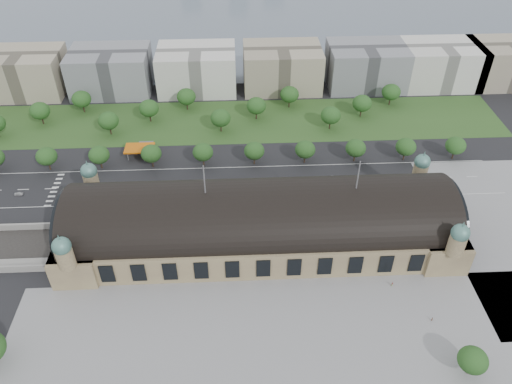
{
  "coord_description": "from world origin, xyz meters",
  "views": [
    {
      "loc": [
        -8.32,
        -141.09,
        138.23
      ],
      "look_at": [
        -1.01,
        13.92,
        14.0
      ],
      "focal_mm": 35.0,
      "sensor_mm": 36.0,
      "label": 1
    }
  ],
  "objects_px": {
    "pedestrian_1": "(432,319)",
    "parked_car_5": "(214,201)",
    "parked_car_3": "(133,208)",
    "pedestrian_0": "(392,284)",
    "parked_car_4": "(119,210)",
    "traffic_car_5": "(333,178)",
    "traffic_car_4": "(231,196)",
    "bus_west": "(273,191)",
    "traffic_car_2": "(140,190)",
    "parked_car_2": "(155,203)",
    "bus_mid": "(286,187)",
    "bus_east": "(330,186)",
    "parked_car_6": "(204,201)",
    "traffic_car_6": "(385,187)",
    "parked_car_0": "(70,206)",
    "traffic_car_0": "(19,194)",
    "traffic_car_1": "(86,185)",
    "parked_car_1": "(134,206)",
    "petrol_station": "(143,147)"
  },
  "relations": [
    {
      "from": "bus_mid",
      "to": "bus_east",
      "type": "relative_size",
      "value": 0.99
    },
    {
      "from": "parked_car_1",
      "to": "traffic_car_6",
      "type": "bearing_deg",
      "value": 67.55
    },
    {
      "from": "parked_car_0",
      "to": "parked_car_1",
      "type": "bearing_deg",
      "value": 53.55
    },
    {
      "from": "parked_car_5",
      "to": "parked_car_6",
      "type": "distance_m",
      "value": 4.39
    },
    {
      "from": "pedestrian_1",
      "to": "parked_car_5",
      "type": "bearing_deg",
      "value": 70.72
    },
    {
      "from": "traffic_car_4",
      "to": "pedestrian_1",
      "type": "xyz_separation_m",
      "value": [
        66.57,
        -68.86,
        0.05
      ]
    },
    {
      "from": "parked_car_5",
      "to": "traffic_car_0",
      "type": "bearing_deg",
      "value": -133.93
    },
    {
      "from": "traffic_car_6",
      "to": "parked_car_1",
      "type": "bearing_deg",
      "value": -81.15
    },
    {
      "from": "parked_car_0",
      "to": "bus_mid",
      "type": "bearing_deg",
      "value": 61.73
    },
    {
      "from": "traffic_car_0",
      "to": "petrol_station",
      "type": "bearing_deg",
      "value": 125.93
    },
    {
      "from": "traffic_car_0",
      "to": "bus_mid",
      "type": "relative_size",
      "value": 0.31
    },
    {
      "from": "traffic_car_2",
      "to": "traffic_car_1",
      "type": "bearing_deg",
      "value": -101.19
    },
    {
      "from": "traffic_car_5",
      "to": "parked_car_2",
      "type": "bearing_deg",
      "value": 97.93
    },
    {
      "from": "bus_west",
      "to": "parked_car_2",
      "type": "bearing_deg",
      "value": 93.09
    },
    {
      "from": "traffic_car_4",
      "to": "parked_car_0",
      "type": "bearing_deg",
      "value": -92.89
    },
    {
      "from": "traffic_car_0",
      "to": "parked_car_4",
      "type": "distance_m",
      "value": 47.78
    },
    {
      "from": "parked_car_1",
      "to": "traffic_car_0",
      "type": "bearing_deg",
      "value": -128.84
    },
    {
      "from": "traffic_car_4",
      "to": "petrol_station",
      "type": "bearing_deg",
      "value": -136.49
    },
    {
      "from": "traffic_car_0",
      "to": "traffic_car_4",
      "type": "bearing_deg",
      "value": 90.92
    },
    {
      "from": "traffic_car_2",
      "to": "pedestrian_1",
      "type": "bearing_deg",
      "value": 55.78
    },
    {
      "from": "parked_car_5",
      "to": "bus_mid",
      "type": "bearing_deg",
      "value": 64.7
    },
    {
      "from": "traffic_car_1",
      "to": "bus_mid",
      "type": "height_order",
      "value": "bus_mid"
    },
    {
      "from": "traffic_car_0",
      "to": "traffic_car_1",
      "type": "height_order",
      "value": "traffic_car_1"
    },
    {
      "from": "parked_car_4",
      "to": "bus_east",
      "type": "bearing_deg",
      "value": 71.73
    },
    {
      "from": "parked_car_4",
      "to": "traffic_car_5",
      "type": "bearing_deg",
      "value": 75.84
    },
    {
      "from": "parked_car_4",
      "to": "pedestrian_1",
      "type": "distance_m",
      "value": 129.76
    },
    {
      "from": "traffic_car_5",
      "to": "parked_car_3",
      "type": "height_order",
      "value": "traffic_car_5"
    },
    {
      "from": "traffic_car_5",
      "to": "parked_car_5",
      "type": "height_order",
      "value": "traffic_car_5"
    },
    {
      "from": "traffic_car_0",
      "to": "traffic_car_1",
      "type": "distance_m",
      "value": 28.9
    },
    {
      "from": "traffic_car_6",
      "to": "parked_car_3",
      "type": "distance_m",
      "value": 111.33
    },
    {
      "from": "parked_car_6",
      "to": "bus_east",
      "type": "relative_size",
      "value": 0.45
    },
    {
      "from": "petrol_station",
      "to": "traffic_car_4",
      "type": "height_order",
      "value": "petrol_station"
    },
    {
      "from": "traffic_car_2",
      "to": "parked_car_2",
      "type": "height_order",
      "value": "parked_car_2"
    },
    {
      "from": "bus_east",
      "to": "pedestrian_1",
      "type": "bearing_deg",
      "value": -162.6
    },
    {
      "from": "traffic_car_1",
      "to": "pedestrian_1",
      "type": "height_order",
      "value": "pedestrian_1"
    },
    {
      "from": "traffic_car_1",
      "to": "traffic_car_6",
      "type": "relative_size",
      "value": 0.87
    },
    {
      "from": "traffic_car_6",
      "to": "parked_car_0",
      "type": "height_order",
      "value": "traffic_car_6"
    },
    {
      "from": "petrol_station",
      "to": "traffic_car_4",
      "type": "bearing_deg",
      "value": -40.81
    },
    {
      "from": "parked_car_3",
      "to": "pedestrian_0",
      "type": "xyz_separation_m",
      "value": [
        99.08,
        -46.93,
        0.19
      ]
    },
    {
      "from": "parked_car_2",
      "to": "traffic_car_4",
      "type": "bearing_deg",
      "value": 58.89
    },
    {
      "from": "traffic_car_4",
      "to": "bus_west",
      "type": "xyz_separation_m",
      "value": [
        18.3,
        1.44,
        1.03
      ]
    },
    {
      "from": "petrol_station",
      "to": "bus_east",
      "type": "bearing_deg",
      "value": -21.02
    },
    {
      "from": "parked_car_1",
      "to": "bus_east",
      "type": "relative_size",
      "value": 0.41
    },
    {
      "from": "traffic_car_1",
      "to": "traffic_car_2",
      "type": "height_order",
      "value": "traffic_car_1"
    },
    {
      "from": "parked_car_5",
      "to": "pedestrian_0",
      "type": "xyz_separation_m",
      "value": [
        64.72,
        -49.92,
        0.18
      ]
    },
    {
      "from": "traffic_car_6",
      "to": "pedestrian_0",
      "type": "height_order",
      "value": "pedestrian_0"
    },
    {
      "from": "parked_car_0",
      "to": "parked_car_2",
      "type": "xyz_separation_m",
      "value": [
        36.07,
        0.0,
        0.07
      ]
    },
    {
      "from": "traffic_car_2",
      "to": "pedestrian_0",
      "type": "relative_size",
      "value": 3.03
    },
    {
      "from": "petrol_station",
      "to": "traffic_car_0",
      "type": "distance_m",
      "value": 59.54
    },
    {
      "from": "traffic_car_5",
      "to": "bus_east",
      "type": "relative_size",
      "value": 0.37
    }
  ]
}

